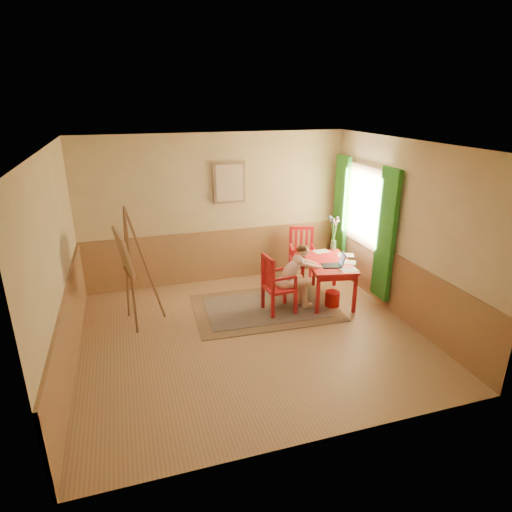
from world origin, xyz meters
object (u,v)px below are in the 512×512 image
object	(u,v)px
laptop	(335,264)
easel	(127,257)
chair_back	(302,255)
figure	(295,274)
table	(328,266)
chair_left	(276,284)

from	to	relation	value
laptop	easel	bearing A→B (deg)	174.22
chair_back	easel	xyz separation A→B (m)	(-3.21, -0.81, 0.61)
chair_back	figure	distance (m)	1.22
laptop	easel	distance (m)	3.35
laptop	figure	bearing A→B (deg)	173.04
table	easel	bearing A→B (deg)	178.50
chair_back	laptop	size ratio (longest dim) A/B	2.54
chair_back	easel	bearing A→B (deg)	-165.79
chair_left	figure	xyz separation A→B (m)	(0.33, 0.04, 0.12)
table	figure	distance (m)	0.71
table	easel	xyz separation A→B (m)	(-3.31, 0.09, 0.50)
figure	chair_left	bearing A→B (deg)	-172.89
table	chair_left	bearing A→B (deg)	-168.59
chair_left	laptop	distance (m)	1.05
chair_left	table	bearing A→B (deg)	11.41
chair_left	laptop	xyz separation A→B (m)	(1.02, -0.04, 0.26)
figure	laptop	world-z (taller)	figure
table	figure	size ratio (longest dim) A/B	1.16
table	laptop	xyz separation A→B (m)	(-0.00, -0.25, 0.14)
chair_back	laptop	bearing A→B (deg)	-84.84
easel	chair_back	bearing A→B (deg)	14.21
chair_left	easel	size ratio (longest dim) A/B	0.53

